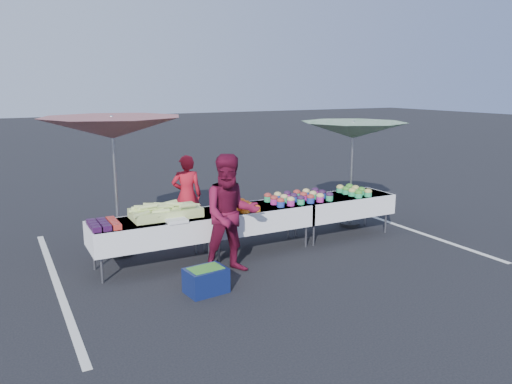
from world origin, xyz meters
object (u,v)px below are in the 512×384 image
table_right (342,204)px  umbrella_right (353,131)px  umbrella_left (112,129)px  storage_bin (206,280)px  customer (231,214)px  table_center (256,216)px  table_left (152,230)px  vendor (187,195)px

table_right → umbrella_right: umbrella_right is taller
umbrella_left → storage_bin: bearing=-71.9°
customer → umbrella_right: 3.48m
table_center → customer: bearing=-137.4°
table_left → table_right: 3.60m
customer → vendor: bearing=99.9°
vendor → customer: size_ratio=0.84×
table_right → table_center: bearing=180.0°
vendor → umbrella_left: bearing=39.6°
table_left → umbrella_left: size_ratio=0.78×
vendor → customer: (-0.10, -2.12, 0.14)m
table_left → vendor: size_ratio=1.24×
customer → umbrella_left: 2.35m
umbrella_right → storage_bin: (-3.76, -1.69, -1.71)m
table_right → customer: customer is taller
umbrella_right → storage_bin: umbrella_right is taller
table_center → customer: size_ratio=1.04×
table_center → umbrella_left: size_ratio=0.78×
table_center → customer: 1.15m
table_left → umbrella_left: (-0.33, 0.80, 1.49)m
storage_bin → umbrella_right: bearing=17.4°
vendor → table_center: bearing=135.2°
table_left → storage_bin: bearing=-74.6°
umbrella_left → umbrella_right: (4.45, -0.40, -0.19)m
table_right → vendor: vendor is taller
table_center → storage_bin: 1.98m
umbrella_right → table_right: bearing=-142.3°
table_right → umbrella_left: bearing=168.5°
table_center → storage_bin: bearing=-138.3°
table_center → umbrella_left: umbrella_left is taller
table_right → table_left: bearing=180.0°
table_center → table_right: size_ratio=1.00×
storage_bin → umbrella_left: bearing=101.4°
table_left → vendor: vendor is taller
customer → storage_bin: customer is taller
table_right → umbrella_left: size_ratio=0.78×
storage_bin → table_center: bearing=35.0°
table_center → vendor: (-0.72, 1.37, 0.17)m
vendor → umbrella_left: size_ratio=0.63×
table_right → vendor: bearing=151.5°
umbrella_right → customer: bearing=-159.9°
table_left → customer: size_ratio=1.04×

